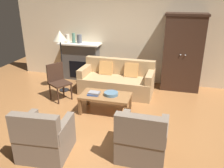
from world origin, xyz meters
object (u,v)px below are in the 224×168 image
(mantel_vase_cream, at_px, (67,38))
(floor_lamp, at_px, (60,39))
(fruit_bowl, at_px, (111,94))
(mantel_vase_slate, at_px, (79,39))
(armchair_near_right, at_px, (142,140))
(fireplace, at_px, (81,61))
(armoire, at_px, (183,53))
(armchair_near_left, at_px, (45,138))
(mantel_vase_jade, at_px, (74,38))
(couch, at_px, (117,81))
(book_stack, at_px, (94,93))
(coffee_table, at_px, (105,97))
(side_chair_wooden, at_px, (58,79))

(mantel_vase_cream, height_order, floor_lamp, floor_lamp)
(fruit_bowl, distance_m, mantel_vase_slate, 2.52)
(armchair_near_right, bearing_deg, mantel_vase_slate, 125.79)
(fireplace, distance_m, floor_lamp, 1.33)
(fireplace, xyz_separation_m, armchair_near_right, (2.33, -3.24, -0.25))
(armoire, relative_size, armchair_near_left, 2.32)
(fireplace, height_order, mantel_vase_slate, mantel_vase_slate)
(fireplace, height_order, mantel_vase_jade, mantel_vase_jade)
(armchair_near_left, bearing_deg, couch, 79.31)
(armoire, bearing_deg, fireplace, 178.49)
(mantel_vase_cream, xyz_separation_m, mantel_vase_slate, (0.38, 0.00, 0.00))
(fruit_bowl, relative_size, armchair_near_left, 0.35)
(mantel_vase_jade, relative_size, armchair_near_right, 0.32)
(couch, distance_m, mantel_vase_jade, 1.93)
(fireplace, height_order, fruit_bowl, fireplace)
(armchair_near_right, bearing_deg, mantel_vase_cream, 129.99)
(book_stack, bearing_deg, armchair_near_right, -45.34)
(armchair_near_left, distance_m, armchair_near_right, 1.58)
(fireplace, distance_m, coffee_table, 2.36)
(fireplace, xyz_separation_m, mantel_vase_slate, (0.00, -0.02, 0.68))
(couch, bearing_deg, fireplace, 149.83)
(fireplace, bearing_deg, book_stack, -61.31)
(armoire, bearing_deg, mantel_vase_jade, 178.90)
(coffee_table, distance_m, side_chair_wooden, 1.41)
(fruit_bowl, bearing_deg, couch, 96.91)
(floor_lamp, bearing_deg, side_chair_wooden, -77.69)
(armchair_near_left, height_order, side_chair_wooden, side_chair_wooden)
(couch, bearing_deg, book_stack, -100.82)
(mantel_vase_cream, xyz_separation_m, armchair_near_right, (2.71, -3.23, -0.93))
(fireplace, distance_m, book_stack, 2.28)
(mantel_vase_jade, xyz_separation_m, armchair_near_right, (2.51, -3.23, -0.95))
(mantel_vase_cream, xyz_separation_m, side_chair_wooden, (0.38, -1.51, -0.73))
(coffee_table, bearing_deg, floor_lamp, 148.03)
(armoire, height_order, book_stack, armoire)
(couch, distance_m, book_stack, 1.25)
(mantel_vase_jade, relative_size, mantel_vase_slate, 1.14)
(side_chair_wooden, bearing_deg, fruit_bowl, -14.74)
(mantel_vase_cream, bearing_deg, floor_lamp, -74.97)
(mantel_vase_jade, distance_m, side_chair_wooden, 1.69)
(side_chair_wooden, bearing_deg, armchair_near_right, -36.47)
(fireplace, xyz_separation_m, fruit_bowl, (1.46, -1.91, -0.11))
(fireplace, relative_size, floor_lamp, 0.77)
(mantel_vase_cream, height_order, armchair_near_left, mantel_vase_cream)
(armchair_near_right, bearing_deg, fruit_bowl, 122.88)
(fireplace, relative_size, fruit_bowl, 4.08)
(fireplace, relative_size, mantel_vase_jade, 4.42)
(coffee_table, xyz_separation_m, armchair_near_left, (-0.55, -1.67, -0.05))
(couch, xyz_separation_m, side_chair_wooden, (-1.33, -0.75, 0.19))
(armoire, bearing_deg, floor_lamp, -162.83)
(fruit_bowl, height_order, book_stack, book_stack)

